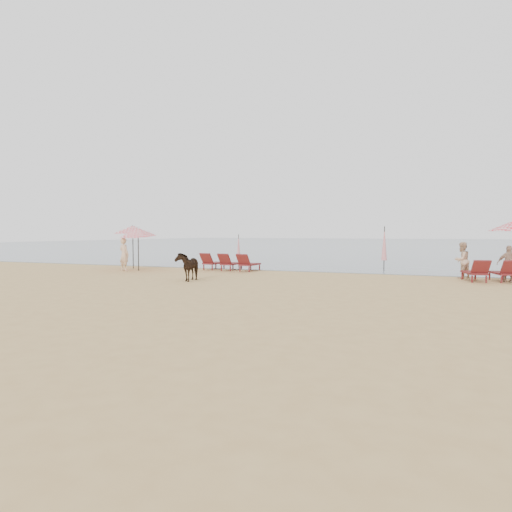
{
  "coord_description": "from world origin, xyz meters",
  "views": [
    {
      "loc": [
        6.73,
        -12.6,
        2.12
      ],
      "look_at": [
        0.0,
        5.0,
        1.1
      ],
      "focal_mm": 30.0,
      "sensor_mm": 36.0,
      "label": 1
    }
  ],
  "objects_px": {
    "beachgoer_left": "(124,254)",
    "beachgoer_right_b": "(509,264)",
    "lounger_cluster_left": "(229,262)",
    "cow": "(188,266)",
    "lounger_cluster_right": "(490,271)",
    "umbrella_open_left_b": "(138,232)",
    "umbrella_open_left_a": "(133,230)",
    "umbrella_closed_left": "(239,247)",
    "beachgoer_right_a": "(462,260)",
    "umbrella_closed_right": "(384,244)"
  },
  "relations": [
    {
      "from": "umbrella_open_left_a",
      "to": "cow",
      "type": "bearing_deg",
      "value": -58.41
    },
    {
      "from": "umbrella_closed_right",
      "to": "cow",
      "type": "relative_size",
      "value": 1.64
    },
    {
      "from": "beachgoer_left",
      "to": "beachgoer_right_a",
      "type": "xyz_separation_m",
      "value": [
        17.23,
        2.47,
        -0.07
      ]
    },
    {
      "from": "umbrella_closed_right",
      "to": "beachgoer_left",
      "type": "relative_size",
      "value": 1.35
    },
    {
      "from": "umbrella_closed_left",
      "to": "umbrella_closed_right",
      "type": "xyz_separation_m",
      "value": [
        8.49,
        0.59,
        0.28
      ]
    },
    {
      "from": "umbrella_open_left_b",
      "to": "beachgoer_right_a",
      "type": "bearing_deg",
      "value": -9.42
    },
    {
      "from": "umbrella_open_left_a",
      "to": "cow",
      "type": "distance_m",
      "value": 7.84
    },
    {
      "from": "umbrella_closed_left",
      "to": "beachgoer_right_a",
      "type": "relative_size",
      "value": 1.2
    },
    {
      "from": "cow",
      "to": "beachgoer_right_a",
      "type": "relative_size",
      "value": 0.89
    },
    {
      "from": "cow",
      "to": "beachgoer_right_b",
      "type": "xyz_separation_m",
      "value": [
        13.22,
        4.42,
        0.15
      ]
    },
    {
      "from": "beachgoer_left",
      "to": "beachgoer_right_b",
      "type": "height_order",
      "value": "beachgoer_left"
    },
    {
      "from": "cow",
      "to": "beachgoer_right_b",
      "type": "distance_m",
      "value": 13.94
    },
    {
      "from": "cow",
      "to": "umbrella_open_left_a",
      "type": "bearing_deg",
      "value": 135.74
    },
    {
      "from": "umbrella_closed_right",
      "to": "beachgoer_left",
      "type": "height_order",
      "value": "umbrella_closed_right"
    },
    {
      "from": "lounger_cluster_right",
      "to": "cow",
      "type": "relative_size",
      "value": 1.44
    },
    {
      "from": "lounger_cluster_left",
      "to": "umbrella_closed_left",
      "type": "relative_size",
      "value": 1.56
    },
    {
      "from": "umbrella_closed_right",
      "to": "lounger_cluster_right",
      "type": "bearing_deg",
      "value": -38.75
    },
    {
      "from": "umbrella_closed_right",
      "to": "beachgoer_right_a",
      "type": "xyz_separation_m",
      "value": [
        3.68,
        -2.49,
        -0.68
      ]
    },
    {
      "from": "lounger_cluster_right",
      "to": "umbrella_open_left_b",
      "type": "distance_m",
      "value": 17.71
    },
    {
      "from": "lounger_cluster_right",
      "to": "beachgoer_left",
      "type": "bearing_deg",
      "value": 171.63
    },
    {
      "from": "umbrella_open_left_b",
      "to": "beachgoer_left",
      "type": "distance_m",
      "value": 1.46
    },
    {
      "from": "beachgoer_right_a",
      "to": "umbrella_closed_right",
      "type": "bearing_deg",
      "value": -78.53
    },
    {
      "from": "umbrella_closed_right",
      "to": "beachgoer_right_b",
      "type": "height_order",
      "value": "umbrella_closed_right"
    },
    {
      "from": "umbrella_open_left_a",
      "to": "beachgoer_right_a",
      "type": "xyz_separation_m",
      "value": [
        17.72,
        1.02,
        -1.46
      ]
    },
    {
      "from": "beachgoer_left",
      "to": "beachgoer_right_a",
      "type": "height_order",
      "value": "beachgoer_left"
    },
    {
      "from": "umbrella_closed_left",
      "to": "umbrella_closed_right",
      "type": "height_order",
      "value": "umbrella_closed_right"
    },
    {
      "from": "lounger_cluster_left",
      "to": "umbrella_closed_right",
      "type": "relative_size",
      "value": 1.27
    },
    {
      "from": "umbrella_closed_right",
      "to": "cow",
      "type": "xyz_separation_m",
      "value": [
        -7.79,
        -7.92,
        -0.89
      ]
    },
    {
      "from": "lounger_cluster_right",
      "to": "cow",
      "type": "xyz_separation_m",
      "value": [
        -12.48,
        -4.16,
        0.18
      ]
    },
    {
      "from": "beachgoer_left",
      "to": "umbrella_open_left_b",
      "type": "bearing_deg",
      "value": -130.61
    },
    {
      "from": "umbrella_open_left_b",
      "to": "lounger_cluster_right",
      "type": "bearing_deg",
      "value": -13.93
    },
    {
      "from": "umbrella_closed_left",
      "to": "beachgoer_right_b",
      "type": "bearing_deg",
      "value": -11.82
    },
    {
      "from": "umbrella_open_left_b",
      "to": "beachgoer_right_a",
      "type": "relative_size",
      "value": 1.48
    },
    {
      "from": "umbrella_open_left_b",
      "to": "beachgoer_right_a",
      "type": "xyz_separation_m",
      "value": [
        16.59,
        2.04,
        -1.32
      ]
    },
    {
      "from": "umbrella_open_left_a",
      "to": "umbrella_closed_left",
      "type": "distance_m",
      "value": 6.36
    },
    {
      "from": "umbrella_open_left_b",
      "to": "cow",
      "type": "height_order",
      "value": "umbrella_open_left_b"
    },
    {
      "from": "beachgoer_right_b",
      "to": "lounger_cluster_right",
      "type": "bearing_deg",
      "value": 23.43
    },
    {
      "from": "lounger_cluster_right",
      "to": "cow",
      "type": "height_order",
      "value": "cow"
    },
    {
      "from": "lounger_cluster_right",
      "to": "beachgoer_left",
      "type": "height_order",
      "value": "beachgoer_left"
    },
    {
      "from": "beachgoer_right_a",
      "to": "beachgoer_right_b",
      "type": "relative_size",
      "value": 1.07
    },
    {
      "from": "lounger_cluster_left",
      "to": "beachgoer_right_a",
      "type": "xyz_separation_m",
      "value": [
        11.84,
        0.17,
        0.39
      ]
    },
    {
      "from": "lounger_cluster_left",
      "to": "cow",
      "type": "xyz_separation_m",
      "value": [
        0.37,
        -5.26,
        0.18
      ]
    },
    {
      "from": "lounger_cluster_left",
      "to": "umbrella_open_left_b",
      "type": "bearing_deg",
      "value": -153.52
    },
    {
      "from": "beachgoer_left",
      "to": "beachgoer_right_b",
      "type": "bearing_deg",
      "value": -159.89
    },
    {
      "from": "cow",
      "to": "beachgoer_right_a",
      "type": "height_order",
      "value": "beachgoer_right_a"
    },
    {
      "from": "umbrella_open_left_a",
      "to": "umbrella_closed_left",
      "type": "xyz_separation_m",
      "value": [
        5.55,
        2.92,
        -1.06
      ]
    },
    {
      "from": "umbrella_open_left_a",
      "to": "umbrella_open_left_b",
      "type": "bearing_deg",
      "value": -65.36
    },
    {
      "from": "lounger_cluster_left",
      "to": "cow",
      "type": "height_order",
      "value": "cow"
    },
    {
      "from": "lounger_cluster_right",
      "to": "umbrella_open_left_b",
      "type": "bearing_deg",
      "value": 170.39
    },
    {
      "from": "lounger_cluster_left",
      "to": "lounger_cluster_right",
      "type": "distance_m",
      "value": 12.9
    }
  ]
}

